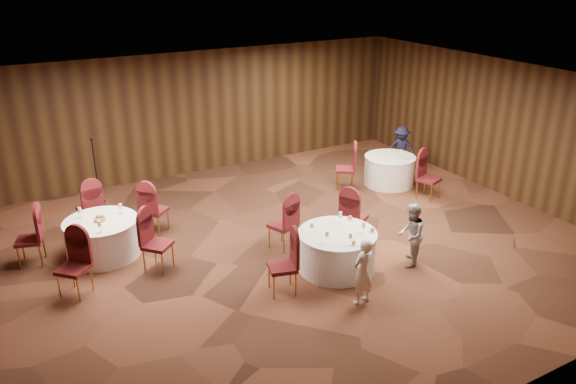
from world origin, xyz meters
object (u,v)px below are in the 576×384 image
table_right (389,170)px  man_c (401,148)px  table_main (337,250)px  woman_a (363,272)px  woman_b (411,235)px  table_left (103,238)px  mic_stand (98,184)px

table_right → man_c: (0.95, 0.71, 0.23)m
table_right → table_main: bearing=-140.9°
woman_a → woman_b: (1.53, 0.60, 0.03)m
table_left → woman_a: bearing=-48.1°
table_main → woman_a: bearing=-103.1°
man_c → table_right: bearing=-89.7°
mic_stand → woman_b: 7.35m
table_right → mic_stand: size_ratio=0.82×
table_main → mic_stand: 6.19m
table_right → woman_a: bearing=-133.4°
table_main → mic_stand: mic_stand is taller
table_right → woman_a: size_ratio=1.08×
woman_a → man_c: bearing=-146.2°
table_main → table_right: bearing=39.1°
woman_a → table_left: bearing=-59.1°
woman_a → man_c: 6.70m
table_main → woman_b: (1.27, -0.54, 0.24)m
table_left → man_c: size_ratio=1.16×
table_left → woman_a: woman_a is taller
table_left → man_c: 8.20m
table_right → woman_a: (-3.80, -4.02, 0.22)m
table_left → woman_b: size_ratio=1.13×
woman_b → man_c: woman_b is taller
table_main → woman_b: woman_b is taller
table_right → mic_stand: (-6.71, 2.44, 0.07)m
table_left → woman_b: bearing=-32.8°
table_left → mic_stand: (0.48, 2.68, 0.07)m
table_left → woman_b: 5.86m
mic_stand → woman_a: mic_stand is taller
table_right → man_c: size_ratio=1.06×
table_main → mic_stand: size_ratio=0.93×
table_right → woman_b: bearing=-123.5°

